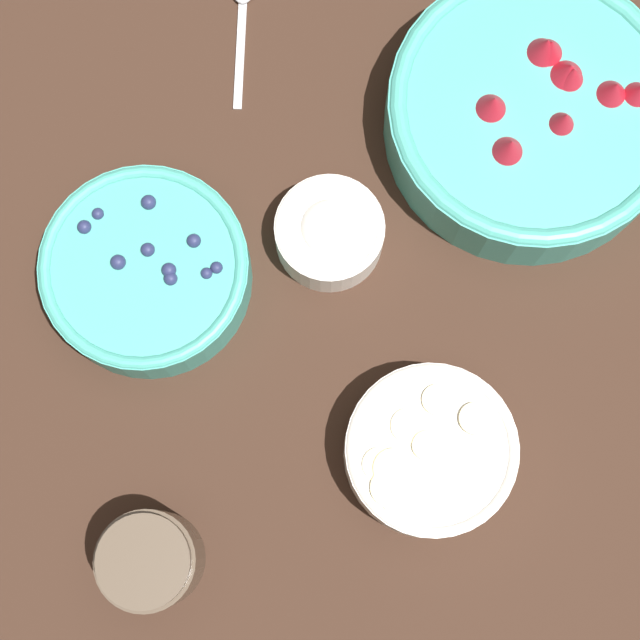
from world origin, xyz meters
The scene contains 7 objects.
ground_plane centered at (0.00, 0.00, 0.00)m, with size 4.00×4.00×0.00m, color #382319.
bowl_strawberries centered at (0.23, -0.20, 0.04)m, with size 0.26×0.26×0.09m.
bowl_blueberries centered at (0.03, 0.12, 0.03)m, with size 0.18×0.18×0.06m.
bowl_bananas centered at (-0.09, -0.15, 0.03)m, with size 0.15×0.15×0.06m.
bowl_cream centered at (0.09, -0.03, 0.03)m, with size 0.10×0.10×0.05m.
jar_chocolate centered at (-0.22, 0.07, 0.04)m, with size 0.08×0.08×0.09m.
spoon centered at (0.30, 0.09, 0.00)m, with size 0.14×0.03×0.01m.
Camera 1 is at (-0.17, -0.07, 0.95)m, focal length 60.00 mm.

